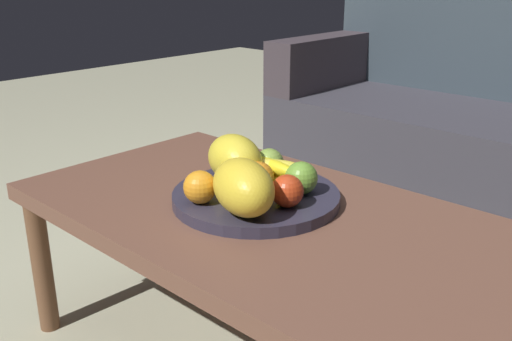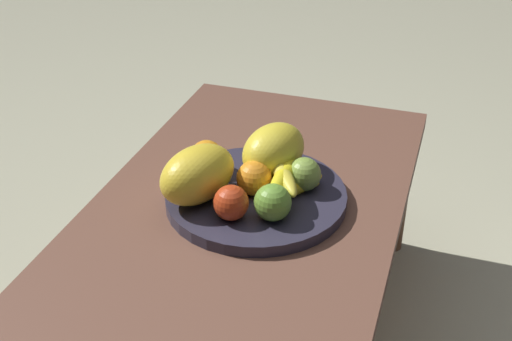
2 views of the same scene
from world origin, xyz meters
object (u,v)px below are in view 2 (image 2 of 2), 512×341
orange_left (254,178)px  banana_bunch (286,181)px  melon_smaller_beside (274,151)px  orange_front (207,157)px  apple_left (229,202)px  melon_large_front (197,175)px  apple_right (304,174)px  coffee_table (239,233)px  fruit_bowl (256,196)px  apple_front (273,202)px

orange_left → banana_bunch: bearing=105.3°
melon_smaller_beside → orange_front: (0.03, -0.14, -0.02)m
orange_front → apple_left: (0.15, 0.11, -0.00)m
melon_large_front → orange_left: 0.12m
apple_right → banana_bunch: apple_right is taller
melon_large_front → banana_bunch: bearing=113.7°
melon_smaller_beside → orange_front: 0.14m
coffee_table → apple_right: bearing=133.3°
fruit_bowl → orange_left: size_ratio=5.20×
coffee_table → apple_left: apple_left is taller
banana_bunch → orange_left: bearing=-74.7°
orange_left → apple_right: size_ratio=1.03×
orange_left → orange_front: bearing=-112.8°
apple_front → melon_smaller_beside: bearing=-163.5°
orange_front → orange_left: 0.13m
orange_front → banana_bunch: (0.03, 0.19, -0.00)m
apple_left → apple_right: (-0.14, 0.11, 0.00)m
apple_right → banana_bunch: bearing=-43.4°
coffee_table → melon_smaller_beside: size_ratio=7.22×
coffee_table → apple_left: bearing=-4.8°
apple_right → melon_smaller_beside: bearing=-116.2°
orange_front → melon_large_front: bearing=12.5°
apple_front → banana_bunch: apple_front is taller
apple_front → apple_left: size_ratio=1.05×
melon_large_front → orange_front: bearing=-167.5°
orange_front → apple_right: (0.00, 0.21, -0.00)m
banana_bunch → melon_large_front: bearing=-66.3°
fruit_bowl → apple_front: size_ratio=5.12×
coffee_table → fruit_bowl: size_ratio=3.13×
melon_smaller_beside → banana_bunch: bearing=34.8°
melon_smaller_beside → orange_left: (0.09, -0.01, -0.02)m
melon_large_front → orange_front: 0.11m
coffee_table → banana_bunch: banana_bunch is taller
apple_front → coffee_table: bearing=-104.6°
coffee_table → apple_front: (0.02, 0.08, 0.10)m
orange_left → apple_left: (0.10, -0.02, -0.00)m
fruit_bowl → melon_large_front: 0.14m
apple_front → apple_right: 0.12m
fruit_bowl → melon_smaller_beside: bearing=170.6°
apple_front → melon_large_front: bearing=-96.3°
melon_smaller_beside → orange_front: melon_smaller_beside is taller
orange_front → coffee_table: bearing=46.3°
coffee_table → orange_front: (-0.10, -0.11, 0.10)m
melon_smaller_beside → orange_left: 0.09m
fruit_bowl → orange_front: size_ratio=5.26×
fruit_bowl → melon_large_front: bearing=-58.9°
melon_smaller_beside → apple_left: size_ratio=2.33×
orange_front → apple_right: same height
coffee_table → melon_large_front: size_ratio=6.72×
melon_smaller_beside → apple_right: 0.09m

